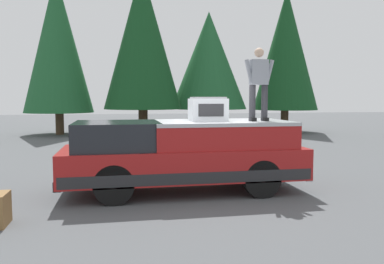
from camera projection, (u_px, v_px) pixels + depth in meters
name	position (u px, v px, depth m)	size (l,w,h in m)	color
ground_plane	(201.00, 192.00, 9.08)	(90.00, 90.00, 0.00)	#4C4F51
pickup_truck	(184.00, 154.00, 9.06)	(2.01, 5.54, 1.65)	maroon
compressor_unit	(208.00, 109.00, 9.10)	(0.65, 0.84, 0.56)	silver
person_on_truck_bed	(259.00, 82.00, 9.03)	(0.29, 0.72, 1.69)	#333338
parked_car_black	(243.00, 131.00, 18.88)	(1.64, 4.10, 1.16)	black
conifer_far_left	(286.00, 50.00, 24.49)	(4.06, 4.06, 8.97)	#4C3826
conifer_left	(209.00, 61.00, 24.28)	(4.74, 4.74, 7.52)	#4C3826
conifer_center_left	(142.00, 39.00, 22.66)	(4.56, 4.56, 9.71)	#4C3826
conifer_center_right	(57.00, 43.00, 22.86)	(4.03, 4.03, 9.49)	#4C3826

